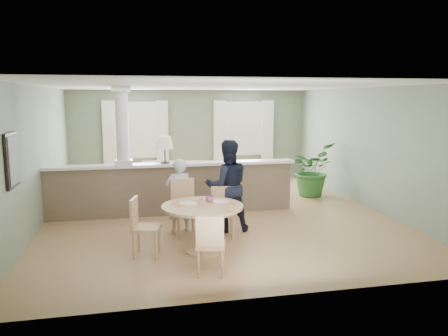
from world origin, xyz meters
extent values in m
plane|color=tan|center=(0.00, 0.00, 0.00)|extent=(8.00, 8.00, 0.00)
cube|color=gray|center=(0.00, 4.00, 1.35)|extent=(7.00, 0.02, 2.70)
cube|color=gray|center=(-3.50, 0.00, 1.35)|extent=(0.02, 8.00, 2.70)
cube|color=gray|center=(3.50, 0.00, 1.35)|extent=(0.02, 8.00, 2.70)
cube|color=gray|center=(0.00, -4.00, 1.35)|extent=(7.00, 0.02, 2.70)
cube|color=white|center=(0.00, 0.00, 2.70)|extent=(7.00, 8.00, 0.02)
cube|color=white|center=(-1.60, 3.97, 1.55)|extent=(1.10, 0.02, 1.50)
cube|color=white|center=(-1.60, 3.94, 1.55)|extent=(1.22, 0.04, 1.62)
cube|color=white|center=(1.60, 3.97, 1.55)|extent=(1.10, 0.02, 1.50)
cube|color=white|center=(1.60, 3.94, 1.55)|extent=(1.22, 0.04, 1.62)
cube|color=silver|center=(-2.35, 3.88, 1.25)|extent=(0.35, 0.10, 2.30)
cube|color=silver|center=(-0.85, 3.88, 1.25)|extent=(0.35, 0.10, 2.30)
cube|color=silver|center=(0.85, 3.88, 1.25)|extent=(0.35, 0.10, 2.30)
cube|color=silver|center=(2.35, 3.88, 1.25)|extent=(0.35, 0.10, 2.30)
cube|color=black|center=(-3.47, -2.00, 1.55)|extent=(0.04, 0.62, 0.82)
cube|color=slate|center=(-3.44, -2.00, 1.55)|extent=(0.02, 0.52, 0.72)
cube|color=brown|center=(-0.90, 0.20, 0.53)|extent=(5.20, 0.22, 1.05)
cube|color=white|center=(-0.90, 0.20, 1.08)|extent=(5.32, 0.36, 0.06)
cube|color=white|center=(-1.90, 0.20, 1.16)|extent=(0.36, 0.36, 0.10)
cylinder|color=white|center=(-1.90, 0.20, 1.91)|extent=(0.26, 0.26, 1.39)
cube|color=white|center=(-1.90, 0.20, 2.65)|extent=(0.38, 0.38, 0.10)
cylinder|color=black|center=(-1.05, 0.20, 1.12)|extent=(0.18, 0.18, 0.03)
cylinder|color=black|center=(-1.05, 0.20, 1.28)|extent=(0.03, 0.03, 0.28)
cone|color=beige|center=(-1.05, 0.20, 1.55)|extent=(0.36, 0.36, 0.26)
imported|color=#967652|center=(-0.38, 1.38, 0.46)|extent=(3.31, 1.73, 0.92)
imported|color=#296026|center=(2.70, 1.32, 0.67)|extent=(1.59, 1.60, 1.35)
cylinder|color=tan|center=(-0.65, -2.25, 0.02)|extent=(0.54, 0.54, 0.04)
cylinder|color=tan|center=(-0.65, -2.25, 0.39)|extent=(0.15, 0.15, 0.70)
cylinder|color=tan|center=(-0.65, -2.25, 0.76)|extent=(1.30, 1.30, 0.04)
cube|color=red|center=(-0.88, -2.11, 0.79)|extent=(0.51, 0.42, 0.01)
cube|color=red|center=(-0.35, -2.07, 0.79)|extent=(0.51, 0.40, 0.01)
cylinder|color=white|center=(-0.87, -2.14, 0.80)|extent=(0.28, 0.28, 0.01)
cylinder|color=white|center=(-0.33, -2.08, 0.80)|extent=(0.28, 0.28, 0.01)
cylinder|color=white|center=(-0.67, -2.28, 0.83)|extent=(0.08, 0.08, 0.09)
cube|color=silver|center=(-0.92, -2.20, 0.80)|extent=(0.05, 0.19, 0.00)
cube|color=silver|center=(-1.05, -2.18, 0.79)|extent=(0.06, 0.23, 0.00)
cylinder|color=white|center=(-0.17, -2.29, 0.82)|extent=(0.04, 0.04, 0.07)
cylinder|color=silver|center=(-0.17, -2.29, 0.86)|extent=(0.04, 0.04, 0.01)
imported|color=#2350A5|center=(-0.50, -2.07, 0.83)|extent=(0.15, 0.15, 0.10)
cube|color=tan|center=(-0.82, -1.36, 0.49)|extent=(0.53, 0.53, 0.05)
cylinder|color=tan|center=(-0.97, -1.58, 0.24)|extent=(0.04, 0.04, 0.47)
cylinder|color=tan|center=(-0.60, -1.52, 0.24)|extent=(0.04, 0.04, 0.47)
cylinder|color=tan|center=(-1.03, -1.21, 0.24)|extent=(0.04, 0.04, 0.47)
cylinder|color=tan|center=(-0.66, -1.15, 0.24)|extent=(0.04, 0.04, 0.47)
cube|color=tan|center=(-0.85, -1.16, 0.77)|extent=(0.44, 0.11, 0.50)
cube|color=tan|center=(-0.18, -1.55, 0.43)|extent=(0.45, 0.45, 0.05)
cylinder|color=tan|center=(-0.36, -1.69, 0.21)|extent=(0.04, 0.04, 0.41)
cylinder|color=tan|center=(-0.04, -1.73, 0.21)|extent=(0.04, 0.04, 0.41)
cylinder|color=tan|center=(-0.32, -1.37, 0.21)|extent=(0.04, 0.04, 0.41)
cylinder|color=tan|center=(0.00, -1.41, 0.21)|extent=(0.04, 0.04, 0.41)
cube|color=tan|center=(-0.16, -1.37, 0.67)|extent=(0.39, 0.09, 0.44)
cube|color=tan|center=(-0.68, -3.14, 0.43)|extent=(0.49, 0.49, 0.05)
cylinder|color=tan|center=(-0.48, -3.02, 0.21)|extent=(0.04, 0.04, 0.41)
cylinder|color=tan|center=(-0.80, -2.94, 0.21)|extent=(0.04, 0.04, 0.41)
cylinder|color=tan|center=(-0.56, -3.33, 0.21)|extent=(0.04, 0.04, 0.41)
cylinder|color=tan|center=(-0.87, -3.25, 0.21)|extent=(0.04, 0.04, 0.41)
cube|color=tan|center=(-0.72, -3.31, 0.67)|extent=(0.38, 0.13, 0.44)
cube|color=tan|center=(-1.53, -2.21, 0.45)|extent=(0.51, 0.51, 0.05)
cylinder|color=tan|center=(-1.41, -2.41, 0.21)|extent=(0.04, 0.04, 0.43)
cylinder|color=tan|center=(-1.33, -2.08, 0.21)|extent=(0.04, 0.04, 0.43)
cylinder|color=tan|center=(-1.74, -2.33, 0.21)|extent=(0.04, 0.04, 0.43)
cylinder|color=tan|center=(-1.66, -2.00, 0.21)|extent=(0.04, 0.04, 0.43)
cube|color=tan|center=(-1.72, -2.16, 0.70)|extent=(0.13, 0.40, 0.46)
imported|color=#ADAEB3|center=(-0.90, -1.06, 0.69)|extent=(0.54, 0.39, 1.37)
imported|color=black|center=(-0.01, -1.17, 0.85)|extent=(0.84, 0.65, 1.71)
camera|label=1|loc=(-1.71, -8.91, 2.46)|focal=35.00mm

